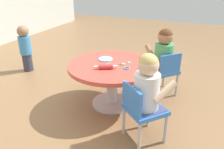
{
  "coord_description": "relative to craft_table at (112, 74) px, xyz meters",
  "views": [
    {
      "loc": [
        -2.04,
        -0.87,
        1.35
      ],
      "look_at": [
        0.0,
        0.0,
        0.36
      ],
      "focal_mm": 36.92,
      "sensor_mm": 36.0,
      "label": 1
    }
  ],
  "objects": [
    {
      "name": "child_chair_left",
      "position": [
        -0.45,
        -0.46,
        -0.06
      ],
      "size": [
        0.42,
        0.42,
        0.54
      ],
      "color": "#B7B7BC",
      "rests_on": "ground"
    },
    {
      "name": "craft_table",
      "position": [
        0.0,
        0.0,
        0.0
      ],
      "size": [
        0.92,
        0.92,
        0.48
      ],
      "color": "silver",
      "rests_on": "ground"
    },
    {
      "name": "ground_plane",
      "position": [
        0.0,
        0.0,
        -0.37
      ],
      "size": [
        10.0,
        10.0,
        0.0
      ],
      "primitive_type": "plane",
      "color": "olive"
    },
    {
      "name": "seated_child_left",
      "position": [
        -0.42,
        -0.49,
        0.16
      ],
      "size": [
        0.44,
        0.43,
        0.51
      ],
      "color": "#3F4772",
      "rests_on": "ground"
    },
    {
      "name": "seated_child_right",
      "position": [
        0.47,
        -0.44,
        0.16
      ],
      "size": [
        0.43,
        0.44,
        0.51
      ],
      "color": "#3F4772",
      "rests_on": "ground"
    },
    {
      "name": "child_chair_right",
      "position": [
        0.44,
        -0.47,
        -0.06
      ],
      "size": [
        0.42,
        0.42,
        0.54
      ],
      "color": "#B7B7BC",
      "rests_on": "ground"
    },
    {
      "name": "playdough_blob_0",
      "position": [
        0.09,
        0.11,
        0.12
      ],
      "size": [
        0.15,
        0.15,
        0.01
      ],
      "primitive_type": "cylinder",
      "color": "#8CCCF2",
      "rests_on": "craft_table"
    },
    {
      "name": "rolling_pin",
      "position": [
        -0.15,
        0.01,
        0.13
      ],
      "size": [
        0.12,
        0.21,
        0.05
      ],
      "color": "#D83F3F",
      "rests_on": "craft_table"
    },
    {
      "name": "toddler_standing",
      "position": [
        0.4,
        1.53,
        -0.01
      ],
      "size": [
        0.17,
        0.17,
        0.67
      ],
      "color": "#33384C",
      "rests_on": "ground"
    },
    {
      "name": "cookie_cutter_0",
      "position": [
        -0.04,
        0.01,
        0.11
      ],
      "size": [
        0.07,
        0.07,
        0.01
      ],
      "primitive_type": "torus",
      "color": "#4CB259",
      "rests_on": "craft_table"
    },
    {
      "name": "cookie_cutter_1",
      "position": [
        -0.06,
        -0.18,
        0.11
      ],
      "size": [
        0.06,
        0.06,
        0.01
      ],
      "primitive_type": "torus",
      "color": "#3F99D8",
      "rests_on": "craft_table"
    },
    {
      "name": "craft_scissors",
      "position": [
        0.05,
        -0.11,
        0.11
      ],
      "size": [
        0.14,
        0.12,
        0.01
      ],
      "color": "silver",
      "rests_on": "craft_table"
    }
  ]
}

